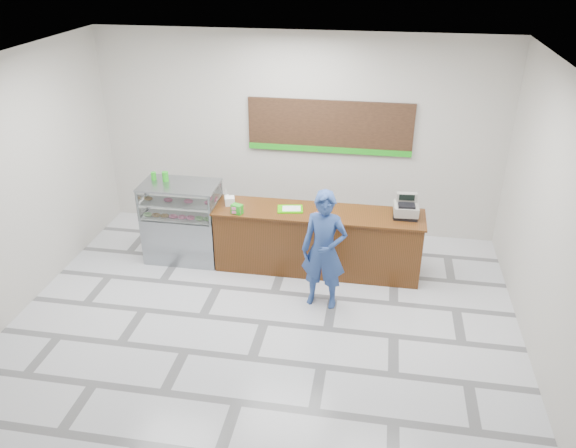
% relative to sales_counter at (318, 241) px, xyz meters
% --- Properties ---
extents(floor, '(7.00, 7.00, 0.00)m').
position_rel_sales_counter_xyz_m(floor, '(-0.55, -1.55, -0.52)').
color(floor, silver).
rests_on(floor, ground).
extents(back_wall, '(7.00, 0.00, 7.00)m').
position_rel_sales_counter_xyz_m(back_wall, '(-0.55, 1.45, 1.23)').
color(back_wall, beige).
rests_on(back_wall, floor).
extents(ceiling, '(7.00, 7.00, 0.00)m').
position_rel_sales_counter_xyz_m(ceiling, '(-0.55, -1.55, 2.98)').
color(ceiling, silver).
rests_on(ceiling, back_wall).
extents(sales_counter, '(3.26, 0.76, 1.03)m').
position_rel_sales_counter_xyz_m(sales_counter, '(0.00, 0.00, 0.00)').
color(sales_counter, '#572911').
rests_on(sales_counter, floor).
extents(display_case, '(1.22, 0.72, 1.33)m').
position_rel_sales_counter_xyz_m(display_case, '(-2.22, -0.00, 0.16)').
color(display_case, gray).
rests_on(display_case, floor).
extents(menu_board, '(2.80, 0.06, 0.90)m').
position_rel_sales_counter_xyz_m(menu_board, '(-0.00, 1.41, 1.42)').
color(menu_board, black).
rests_on(menu_board, back_wall).
extents(cash_register, '(0.38, 0.40, 0.34)m').
position_rel_sales_counter_xyz_m(cash_register, '(1.32, 0.06, 0.64)').
color(cash_register, black).
rests_on(cash_register, sales_counter).
extents(card_terminal, '(0.10, 0.18, 0.04)m').
position_rel_sales_counter_xyz_m(card_terminal, '(1.18, 0.01, 0.54)').
color(card_terminal, black).
rests_on(card_terminal, sales_counter).
extents(serving_tray, '(0.43, 0.34, 0.02)m').
position_rel_sales_counter_xyz_m(serving_tray, '(-0.44, -0.01, 0.52)').
color(serving_tray, '#36D300').
rests_on(serving_tray, sales_counter).
extents(napkin_box, '(0.19, 0.19, 0.13)m').
position_rel_sales_counter_xyz_m(napkin_box, '(-1.41, 0.02, 0.58)').
color(napkin_box, white).
rests_on(napkin_box, sales_counter).
extents(straw_cup, '(0.07, 0.07, 0.11)m').
position_rel_sales_counter_xyz_m(straw_cup, '(-1.49, 0.14, 0.57)').
color(straw_cup, silver).
rests_on(straw_cup, sales_counter).
extents(promo_box, '(0.19, 0.16, 0.15)m').
position_rel_sales_counter_xyz_m(promo_box, '(-1.22, -0.27, 0.59)').
color(promo_box, green).
rests_on(promo_box, sales_counter).
extents(donut_decal, '(0.14, 0.14, 0.00)m').
position_rel_sales_counter_xyz_m(donut_decal, '(-0.00, -0.10, 0.52)').
color(donut_decal, pink).
rests_on(donut_decal, sales_counter).
extents(green_cup_left, '(0.08, 0.08, 0.13)m').
position_rel_sales_counter_xyz_m(green_cup_left, '(-2.68, 0.11, 0.88)').
color(green_cup_left, green).
rests_on(green_cup_left, display_case).
extents(green_cup_right, '(0.10, 0.10, 0.15)m').
position_rel_sales_counter_xyz_m(green_cup_right, '(-2.47, 0.09, 0.89)').
color(green_cup_right, green).
rests_on(green_cup_right, display_case).
extents(customer, '(0.69, 0.50, 1.77)m').
position_rel_sales_counter_xyz_m(customer, '(0.20, -0.93, 0.37)').
color(customer, navy).
rests_on(customer, floor).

